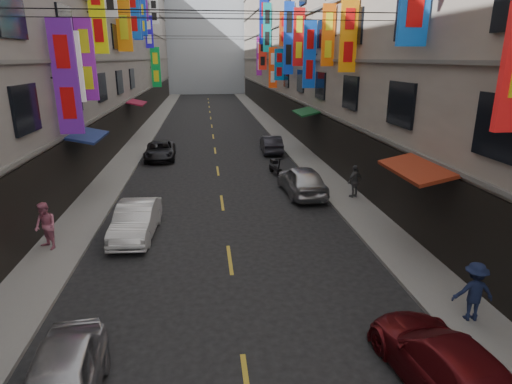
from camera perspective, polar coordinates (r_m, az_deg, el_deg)
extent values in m
cube|color=slate|center=(38.07, -14.87, 7.07)|extent=(2.00, 90.00, 0.12)
cube|color=slate|center=(38.28, 3.36, 7.67)|extent=(2.00, 90.00, 0.12)
cube|color=gray|center=(38.94, -25.36, 20.25)|extent=(10.00, 90.00, 19.00)
cube|color=black|center=(38.00, -16.47, 9.12)|extent=(0.12, 85.50, 3.00)
cube|color=#66635E|center=(37.81, -16.68, 11.67)|extent=(0.16, 90.00, 0.14)
cube|color=#66635E|center=(37.67, -17.11, 16.51)|extent=(0.16, 90.00, 0.14)
cube|color=#66635E|center=(37.79, -17.57, 21.34)|extent=(0.16, 90.00, 0.14)
cube|color=#A19587|center=(39.36, 12.89, 21.36)|extent=(10.00, 90.00, 19.00)
cube|color=black|center=(38.25, 4.82, 9.82)|extent=(0.12, 85.50, 3.00)
cube|color=#66635E|center=(38.06, 4.87, 12.35)|extent=(0.16, 90.00, 0.14)
cube|color=#66635E|center=(37.91, 5.00, 17.17)|extent=(0.16, 90.00, 0.14)
cube|color=#66635E|center=(38.04, 5.13, 22.00)|extent=(0.16, 90.00, 0.14)
cube|color=#A8B1BB|center=(87.26, -6.78, 20.25)|extent=(18.00, 8.00, 22.00)
cube|color=#57198A|center=(20.16, -24.02, 13.74)|extent=(1.01, 0.18, 4.71)
cylinder|color=black|center=(20.18, -24.16, 13.73)|extent=(1.11, 0.08, 0.08)
cube|color=white|center=(22.01, -23.10, 15.07)|extent=(0.73, 0.18, 3.13)
cylinder|color=black|center=(22.02, -23.23, 15.05)|extent=(0.83, 0.08, 0.08)
cube|color=orange|center=(22.77, 12.23, 19.70)|extent=(0.84, 0.18, 3.46)
cylinder|color=black|center=(22.79, 12.35, 19.69)|extent=(0.94, 0.08, 0.08)
cube|color=purple|center=(24.08, -21.65, 16.07)|extent=(0.84, 0.18, 4.01)
cylinder|color=black|center=(24.09, -21.77, 16.06)|extent=(0.94, 0.08, 0.08)
cube|color=#D8550C|center=(26.41, 9.61, 19.89)|extent=(0.74, 0.18, 3.39)
cylinder|color=black|center=(26.42, 9.72, 19.88)|extent=(0.84, 0.08, 0.08)
cube|color=#D0D10B|center=(27.43, -20.43, 21.57)|extent=(0.89, 0.18, 4.44)
cylinder|color=black|center=(27.44, -20.54, 21.55)|extent=(0.99, 0.08, 0.08)
cube|color=#0F42B3|center=(30.36, 7.15, 17.73)|extent=(0.85, 0.18, 4.38)
cylinder|color=black|center=(30.37, 7.25, 17.72)|extent=(0.95, 0.08, 0.08)
cube|color=red|center=(33.90, 5.73, 19.84)|extent=(0.82, 0.18, 4.09)
cylinder|color=black|center=(33.91, 5.82, 19.83)|extent=(0.92, 0.08, 0.08)
cube|color=orange|center=(35.30, -17.40, 22.40)|extent=(1.08, 0.18, 6.08)
cylinder|color=black|center=(35.31, -17.48, 22.39)|extent=(1.18, 0.08, 0.08)
cube|color=#103CC2|center=(37.74, 4.38, 19.71)|extent=(0.84, 0.18, 5.71)
cylinder|color=black|center=(37.75, 4.46, 19.71)|extent=(0.94, 0.08, 0.08)
cube|color=blue|center=(39.84, -16.14, 22.06)|extent=(1.16, 0.18, 4.16)
cylinder|color=black|center=(39.85, -16.21, 22.05)|extent=(1.26, 0.08, 0.08)
cube|color=#C44212|center=(40.29, 3.72, 20.84)|extent=(0.78, 0.18, 2.83)
cylinder|color=black|center=(40.30, 3.79, 20.84)|extent=(0.88, 0.08, 0.08)
cube|color=#0C5998|center=(41.90, 3.11, 16.60)|extent=(0.89, 0.18, 2.85)
cylinder|color=black|center=(41.91, 3.18, 16.60)|extent=(0.99, 0.08, 0.08)
cube|color=#0F35BA|center=(43.52, -15.57, 21.51)|extent=(0.83, 0.18, 3.88)
cylinder|color=black|center=(43.53, -15.64, 21.50)|extent=(0.93, 0.08, 0.08)
cube|color=#103DC5|center=(46.01, -15.03, 21.51)|extent=(0.96, 0.18, 3.36)
cylinder|color=black|center=(46.01, -15.10, 21.50)|extent=(1.06, 0.08, 0.08)
cube|color=red|center=(45.77, 2.27, 16.21)|extent=(0.85, 0.18, 4.03)
cylinder|color=black|center=(45.77, 2.33, 16.21)|extent=(0.95, 0.08, 0.08)
cube|color=#0B8A89|center=(50.01, 1.50, 21.05)|extent=(0.89, 0.18, 5.05)
cylinder|color=black|center=(50.02, 1.56, 21.05)|extent=(0.99, 0.08, 0.08)
cube|color=#1F10C0|center=(51.98, -14.07, 20.00)|extent=(0.85, 0.18, 3.41)
cylinder|color=black|center=(51.98, -14.13, 20.00)|extent=(0.95, 0.08, 0.08)
cube|color=#0D209D|center=(52.13, 1.06, 21.93)|extent=(1.04, 0.18, 5.15)
cylinder|color=black|center=(52.13, 1.12, 21.93)|extent=(1.14, 0.08, 0.08)
cube|color=red|center=(53.29, 0.89, 17.92)|extent=(0.95, 0.18, 3.60)
cylinder|color=black|center=(53.30, 0.94, 17.92)|extent=(1.05, 0.08, 0.08)
cube|color=#0C8434|center=(55.33, -13.21, 15.89)|extent=(1.10, 0.18, 4.68)
cylinder|color=black|center=(55.34, -13.26, 15.88)|extent=(1.20, 0.08, 0.08)
cube|color=silver|center=(58.03, -13.45, 22.46)|extent=(1.07, 0.18, 3.06)
cylinder|color=black|center=(58.03, -13.50, 22.46)|extent=(1.17, 0.08, 0.08)
cube|color=#831888|center=(57.74, 0.41, 17.64)|extent=(0.67, 0.18, 4.75)
cylinder|color=black|center=(57.74, 0.46, 17.64)|extent=(0.77, 0.08, 0.08)
cube|color=maroon|center=(15.29, 20.58, 2.98)|extent=(1.39, 3.20, 0.41)
cube|color=navy|center=(22.16, -21.60, 7.07)|extent=(1.39, 3.20, 0.41)
cube|color=#144B23|center=(30.17, 6.72, 10.60)|extent=(1.39, 3.20, 0.41)
cube|color=maroon|center=(37.73, -15.68, 11.44)|extent=(1.39, 3.20, 0.41)
cylinder|color=black|center=(17.24, -4.93, 22.95)|extent=(14.00, 0.04, 0.04)
cylinder|color=black|center=(31.28, -6.01, 22.61)|extent=(14.00, 0.04, 0.04)
cylinder|color=black|center=(45.19, -6.33, 19.96)|extent=(14.00, 0.04, 0.04)
cube|color=gold|center=(14.68, -3.51, -8.96)|extent=(0.12, 2.20, 0.01)
cube|color=gold|center=(20.23, -4.54, -1.42)|extent=(0.12, 2.20, 0.01)
cube|color=gold|center=(25.98, -5.11, 2.82)|extent=(0.12, 2.20, 0.01)
cube|color=gold|center=(31.82, -5.48, 5.52)|extent=(0.12, 2.20, 0.01)
cube|color=gold|center=(37.71, -5.73, 7.38)|extent=(0.12, 2.20, 0.01)
cube|color=gold|center=(43.63, -5.92, 8.74)|extent=(0.12, 2.20, 0.01)
cube|color=gold|center=(49.58, -6.06, 9.77)|extent=(0.12, 2.20, 0.01)
cube|color=gold|center=(55.53, -6.17, 10.58)|extent=(0.12, 2.20, 0.01)
cube|color=gold|center=(61.49, -6.27, 11.23)|extent=(0.12, 2.20, 0.01)
cube|color=gold|center=(67.46, -6.34, 11.77)|extent=(0.12, 2.20, 0.01)
cube|color=gold|center=(73.43, -6.40, 12.22)|extent=(0.12, 2.20, 0.01)
cylinder|color=black|center=(24.40, 3.17, 2.50)|extent=(0.22, 0.51, 0.50)
cylinder|color=black|center=(25.57, 2.09, 3.21)|extent=(0.22, 0.51, 0.50)
cube|color=black|center=(24.94, 2.62, 3.20)|extent=(0.56, 1.33, 0.18)
cube|color=black|center=(25.09, 2.43, 4.11)|extent=(0.43, 0.60, 0.22)
cylinder|color=black|center=(24.38, 3.10, 3.58)|extent=(0.15, 0.36, 0.88)
cylinder|color=black|center=(24.29, 3.11, 4.38)|extent=(0.50, 0.16, 0.06)
imported|color=white|center=(16.86, -15.70, -3.65)|extent=(1.59, 4.00, 1.29)
imported|color=black|center=(29.50, -12.66, 5.39)|extent=(2.08, 4.27, 1.17)
imported|color=#5F1015|center=(10.06, 24.10, -20.30)|extent=(2.17, 4.39, 1.23)
imported|color=#B1B2B6|center=(21.30, 6.13, 1.56)|extent=(1.95, 4.41, 1.48)
imported|color=#28272F|center=(30.89, 2.03, 6.40)|extent=(1.44, 3.82, 1.25)
imported|color=#D26F8B|center=(16.53, -26.26, -4.11)|extent=(0.99, 0.97, 1.69)
imported|color=#151D3C|center=(12.34, 27.05, -11.73)|extent=(1.07, 0.65, 1.57)
imported|color=#535355|center=(20.93, 13.04, 1.41)|extent=(1.06, 0.90, 1.58)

